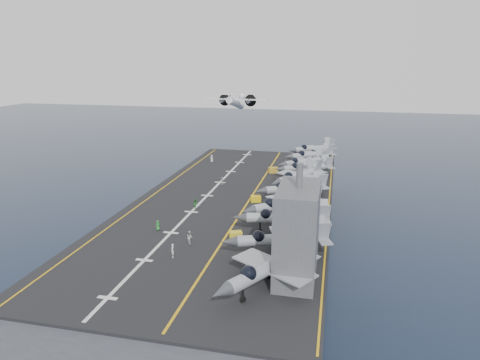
% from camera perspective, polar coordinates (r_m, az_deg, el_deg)
% --- Properties ---
extents(ground, '(500.00, 500.00, 0.00)m').
position_cam_1_polar(ground, '(90.15, -0.57, -8.66)').
color(ground, '#142135').
rests_on(ground, ground).
extents(hull, '(36.00, 90.00, 10.00)m').
position_cam_1_polar(hull, '(88.20, -0.57, -5.70)').
color(hull, '#56595E').
rests_on(hull, ground).
extents(flight_deck, '(38.00, 92.00, 0.40)m').
position_cam_1_polar(flight_deck, '(86.43, -0.58, -2.49)').
color(flight_deck, black).
rests_on(flight_deck, hull).
extents(foul_line, '(0.35, 90.00, 0.02)m').
position_cam_1_polar(foul_line, '(85.75, 1.37, -2.49)').
color(foul_line, gold).
rests_on(foul_line, flight_deck).
extents(landing_centerline, '(0.50, 90.00, 0.02)m').
position_cam_1_polar(landing_centerline, '(87.87, -4.40, -2.08)').
color(landing_centerline, silver).
rests_on(landing_centerline, flight_deck).
extents(deck_edge_port, '(0.25, 90.00, 0.02)m').
position_cam_1_polar(deck_edge_port, '(91.60, -11.00, -1.58)').
color(deck_edge_port, gold).
rests_on(deck_edge_port, flight_deck).
extents(deck_edge_stbd, '(0.25, 90.00, 0.02)m').
position_cam_1_polar(deck_edge_stbd, '(84.27, 11.77, -3.17)').
color(deck_edge_stbd, gold).
rests_on(deck_edge_stbd, flight_deck).
extents(island_superstructure, '(5.00, 10.00, 15.00)m').
position_cam_1_polar(island_superstructure, '(53.65, 7.70, -5.58)').
color(island_superstructure, '#56595E').
rests_on(island_superstructure, flight_deck).
extents(fighter_jet_0, '(17.69, 19.45, 5.62)m').
position_cam_1_polar(fighter_jet_0, '(52.73, 3.86, -11.45)').
color(fighter_jet_0, gray).
rests_on(fighter_jet_0, flight_deck).
extents(fighter_jet_1, '(17.85, 14.76, 5.32)m').
position_cam_1_polar(fighter_jet_1, '(60.97, 5.65, -7.73)').
color(fighter_jet_1, '#9CA4AD').
rests_on(fighter_jet_1, flight_deck).
extents(fighter_jet_2, '(17.02, 12.84, 5.37)m').
position_cam_1_polar(fighter_jet_2, '(68.68, 6.31, -4.97)').
color(fighter_jet_2, '#8E979C').
rests_on(fighter_jet_2, flight_deck).
extents(fighter_jet_3, '(19.03, 18.68, 5.56)m').
position_cam_1_polar(fighter_jet_3, '(75.27, 6.22, -3.01)').
color(fighter_jet_3, gray).
rests_on(fighter_jet_3, flight_deck).
extents(fighter_jet_4, '(17.86, 16.05, 5.17)m').
position_cam_1_polar(fighter_jet_4, '(85.14, 7.39, -0.95)').
color(fighter_jet_4, '#969FA6').
rests_on(fighter_jet_4, flight_deck).
extents(fighter_jet_5, '(17.67, 19.53, 5.65)m').
position_cam_1_polar(fighter_jet_5, '(93.02, 7.83, 0.63)').
color(fighter_jet_5, gray).
rests_on(fighter_jet_5, flight_deck).
extents(fighter_jet_6, '(16.72, 14.62, 4.87)m').
position_cam_1_polar(fighter_jet_6, '(102.22, 8.96, 1.74)').
color(fighter_jet_6, gray).
rests_on(fighter_jet_6, flight_deck).
extents(fighter_jet_7, '(16.83, 16.27, 4.89)m').
position_cam_1_polar(fighter_jet_7, '(107.97, 8.67, 2.51)').
color(fighter_jet_7, '#969EA6').
rests_on(fighter_jet_7, flight_deck).
extents(fighter_jet_8, '(17.38, 16.13, 5.02)m').
position_cam_1_polar(fighter_jet_8, '(115.81, 9.58, 3.41)').
color(fighter_jet_8, '#9CA4AD').
rests_on(fighter_jet_8, flight_deck).
extents(tow_cart_a, '(2.25, 1.90, 1.15)m').
position_cam_1_polar(tow_cart_a, '(67.00, -0.56, -7.36)').
color(tow_cart_a, gold).
rests_on(tow_cart_a, flight_deck).
extents(tow_cart_b, '(2.25, 1.81, 1.17)m').
position_cam_1_polar(tow_cart_b, '(83.86, 2.12, -2.52)').
color(tow_cart_b, yellow).
rests_on(tow_cart_b, flight_deck).
extents(tow_cart_c, '(2.63, 2.18, 1.35)m').
position_cam_1_polar(tow_cart_c, '(105.41, 4.46, 1.33)').
color(tow_cart_c, gold).
rests_on(tow_cart_c, flight_deck).
extents(crew_0, '(1.14, 1.19, 1.65)m').
position_cam_1_polar(crew_0, '(71.31, -10.89, -5.97)').
color(crew_0, '#268C33').
rests_on(crew_0, flight_deck).
extents(crew_2, '(1.24, 1.30, 1.81)m').
position_cam_1_polar(crew_2, '(80.39, -5.94, -3.17)').
color(crew_2, '#207E22').
rests_on(crew_2, flight_deck).
extents(crew_4, '(1.02, 1.16, 1.62)m').
position_cam_1_polar(crew_4, '(95.42, -2.37, -0.10)').
color(crew_4, silver).
rests_on(crew_4, flight_deck).
extents(crew_5, '(1.36, 1.39, 1.94)m').
position_cam_1_polar(crew_5, '(116.31, -3.79, 2.87)').
color(crew_5, silver).
rests_on(crew_5, flight_deck).
extents(crew_6, '(1.33, 1.46, 2.03)m').
position_cam_1_polar(crew_6, '(61.56, -8.98, -9.30)').
color(crew_6, silver).
rests_on(crew_6, flight_deck).
extents(crew_7, '(1.45, 1.45, 2.05)m').
position_cam_1_polar(crew_7, '(65.54, -6.72, -7.59)').
color(crew_7, silver).
rests_on(crew_7, flight_deck).
extents(transport_plane, '(22.36, 15.94, 5.08)m').
position_cam_1_polar(transport_plane, '(140.13, -0.61, 10.19)').
color(transport_plane, white).
extents(fighter_jet_9, '(17.38, 16.13, 5.02)m').
position_cam_1_polar(fighter_jet_9, '(124.12, 9.82, 4.22)').
color(fighter_jet_9, '#9CA4AD').
rests_on(fighter_jet_9, flight_deck).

